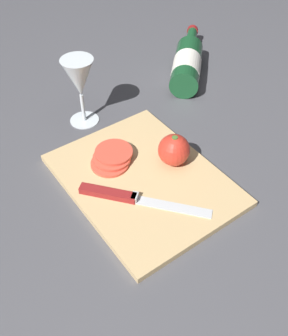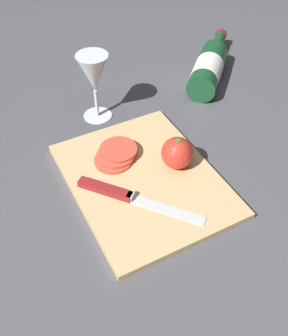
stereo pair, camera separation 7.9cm
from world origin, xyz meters
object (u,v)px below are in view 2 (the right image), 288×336
object	(u,v)px
wine_glass	(94,76)
knife	(116,192)
wine_bottle	(209,68)
whole_tomato	(178,154)
tomato_slice_stack_near	(116,155)

from	to	relation	value
wine_glass	knife	world-z (taller)	wine_glass
wine_bottle	whole_tomato	world-z (taller)	whole_tomato
whole_tomato	knife	xyz separation A→B (m)	(0.01, -0.15, -0.03)
wine_bottle	whole_tomato	xyz separation A→B (m)	(0.27, -0.26, 0.01)
tomato_slice_stack_near	knife	bearing A→B (deg)	-24.89
wine_glass	tomato_slice_stack_near	size ratio (longest dim) A/B	1.64
wine_glass	tomato_slice_stack_near	distance (m)	0.20
wine_glass	knife	size ratio (longest dim) A/B	0.76
wine_glass	knife	distance (m)	0.30
knife	tomato_slice_stack_near	xyz separation A→B (m)	(-0.09, 0.04, 0.00)
wine_bottle	knife	world-z (taller)	wine_bottle
tomato_slice_stack_near	whole_tomato	bearing A→B (deg)	51.95
whole_tomato	wine_glass	bearing A→B (deg)	-163.81
whole_tomato	knife	distance (m)	0.15
wine_bottle	whole_tomato	distance (m)	0.38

